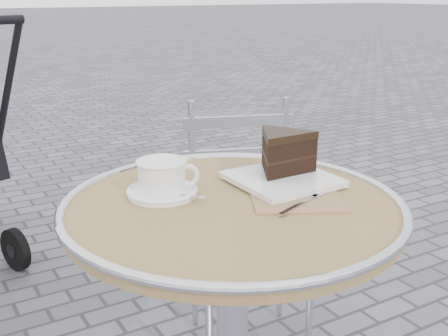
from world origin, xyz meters
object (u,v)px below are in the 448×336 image
cake_plate_set (283,158)px  cappuccino_set (163,180)px  cafe_table (232,274)px  bistro_chair (243,197)px

cake_plate_set → cappuccino_set: bearing=169.2°
cappuccino_set → cake_plate_set: cake_plate_set is taller
cafe_table → bistro_chair: 0.63m
cappuccino_set → cake_plate_set: size_ratio=0.47×
cafe_table → cappuccino_set: size_ratio=4.37×
cafe_table → cappuccino_set: cappuccino_set is taller
cake_plate_set → bistro_chair: size_ratio=0.44×
cafe_table → cake_plate_set: bearing=21.2°
bistro_chair → cappuccino_set: bearing=-119.5°
cafe_table → bistro_chair: (0.36, 0.52, -0.06)m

